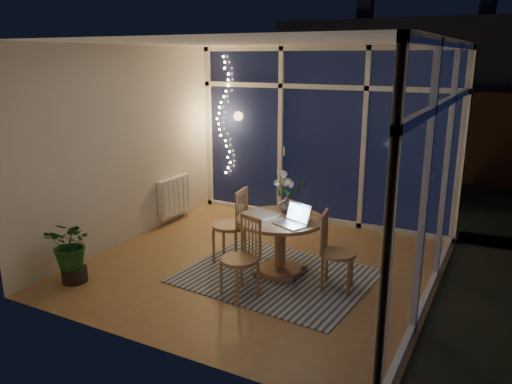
% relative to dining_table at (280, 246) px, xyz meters
% --- Properties ---
extents(floor, '(4.00, 4.00, 0.00)m').
position_rel_dining_table_xyz_m(floor, '(-0.30, 0.09, -0.34)').
color(floor, '#986242').
rests_on(floor, ground).
extents(ceiling, '(4.00, 4.00, 0.00)m').
position_rel_dining_table_xyz_m(ceiling, '(-0.30, 0.09, 2.26)').
color(ceiling, white).
rests_on(ceiling, wall_back).
extents(wall_back, '(4.00, 0.04, 2.60)m').
position_rel_dining_table_xyz_m(wall_back, '(-0.30, 2.09, 0.96)').
color(wall_back, beige).
rests_on(wall_back, floor).
extents(wall_front, '(4.00, 0.04, 2.60)m').
position_rel_dining_table_xyz_m(wall_front, '(-0.30, -1.91, 0.96)').
color(wall_front, beige).
rests_on(wall_front, floor).
extents(wall_left, '(0.04, 4.00, 2.60)m').
position_rel_dining_table_xyz_m(wall_left, '(-2.30, 0.09, 0.96)').
color(wall_left, beige).
rests_on(wall_left, floor).
extents(wall_right, '(0.04, 4.00, 2.60)m').
position_rel_dining_table_xyz_m(wall_right, '(1.70, 0.09, 0.96)').
color(wall_right, beige).
rests_on(wall_right, floor).
extents(window_wall_back, '(4.00, 0.10, 2.60)m').
position_rel_dining_table_xyz_m(window_wall_back, '(-0.30, 2.05, 0.96)').
color(window_wall_back, silver).
rests_on(window_wall_back, floor).
extents(window_wall_right, '(0.10, 4.00, 2.60)m').
position_rel_dining_table_xyz_m(window_wall_right, '(1.66, 0.09, 0.96)').
color(window_wall_right, silver).
rests_on(window_wall_right, floor).
extents(radiator, '(0.10, 0.70, 0.58)m').
position_rel_dining_table_xyz_m(radiator, '(-2.24, 0.99, 0.06)').
color(radiator, white).
rests_on(radiator, wall_left).
extents(fairy_lights, '(0.24, 0.10, 1.85)m').
position_rel_dining_table_xyz_m(fairy_lights, '(-1.95, 1.97, 1.19)').
color(fairy_lights, '#F5AF62').
rests_on(fairy_lights, window_wall_back).
extents(garden_patio, '(12.00, 6.00, 0.10)m').
position_rel_dining_table_xyz_m(garden_patio, '(0.20, 5.09, -0.40)').
color(garden_patio, black).
rests_on(garden_patio, ground).
extents(garden_fence, '(11.00, 0.08, 1.80)m').
position_rel_dining_table_xyz_m(garden_fence, '(-0.30, 5.59, 0.56)').
color(garden_fence, '#3D2716').
rests_on(garden_fence, ground).
extents(neighbour_roof, '(7.00, 3.00, 2.20)m').
position_rel_dining_table_xyz_m(neighbour_roof, '(-0.00, 8.59, 1.86)').
color(neighbour_roof, '#373842').
rests_on(neighbour_roof, ground).
extents(garden_shrubs, '(0.90, 0.90, 0.90)m').
position_rel_dining_table_xyz_m(garden_shrubs, '(-1.10, 3.49, 0.11)').
color(garden_shrubs, black).
rests_on(garden_shrubs, ground).
extents(rug, '(2.18, 1.80, 0.01)m').
position_rel_dining_table_xyz_m(rug, '(0.00, -0.10, -0.33)').
color(rug, beige).
rests_on(rug, floor).
extents(dining_table, '(1.07, 1.07, 0.68)m').
position_rel_dining_table_xyz_m(dining_table, '(0.00, 0.00, 0.00)').
color(dining_table, '#916541').
rests_on(dining_table, floor).
extents(chair_left, '(0.49, 0.49, 0.94)m').
position_rel_dining_table_xyz_m(chair_left, '(-0.72, 0.07, 0.13)').
color(chair_left, '#916541').
rests_on(chair_left, floor).
extents(chair_right, '(0.47, 0.47, 0.88)m').
position_rel_dining_table_xyz_m(chair_right, '(0.72, -0.09, 0.10)').
color(chair_right, '#916541').
rests_on(chair_right, floor).
extents(chair_front, '(0.52, 0.52, 0.87)m').
position_rel_dining_table_xyz_m(chair_front, '(-0.13, -0.72, 0.10)').
color(chair_front, '#916541').
rests_on(chair_front, floor).
extents(laptop, '(0.43, 0.40, 0.25)m').
position_rel_dining_table_xyz_m(laptop, '(0.20, -0.17, 0.46)').
color(laptop, silver).
rests_on(laptop, dining_table).
extents(flower_vase, '(0.22, 0.22, 0.21)m').
position_rel_dining_table_xyz_m(flower_vase, '(-0.02, 0.24, 0.44)').
color(flower_vase, silver).
rests_on(flower_vase, dining_table).
extents(bowl, '(0.16, 0.16, 0.04)m').
position_rel_dining_table_xyz_m(bowl, '(0.27, 0.04, 0.36)').
color(bowl, silver).
rests_on(bowl, dining_table).
extents(newspapers, '(0.42, 0.35, 0.02)m').
position_rel_dining_table_xyz_m(newspapers, '(-0.23, 0.00, 0.35)').
color(newspapers, silver).
rests_on(newspapers, dining_table).
extents(phone, '(0.12, 0.09, 0.01)m').
position_rel_dining_table_xyz_m(phone, '(0.11, -0.15, 0.34)').
color(phone, black).
rests_on(phone, dining_table).
extents(potted_plant, '(0.66, 0.61, 0.76)m').
position_rel_dining_table_xyz_m(potted_plant, '(-1.95, -1.28, 0.04)').
color(potted_plant, '#184419').
rests_on(potted_plant, floor).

